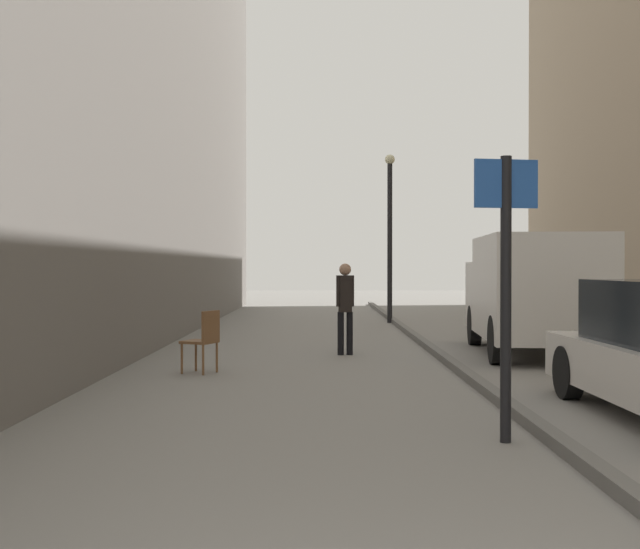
{
  "coord_description": "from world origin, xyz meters",
  "views": [
    {
      "loc": [
        -0.51,
        -2.13,
        1.6
      ],
      "look_at": [
        -0.55,
        12.52,
        1.45
      ],
      "focal_mm": 45.88,
      "sensor_mm": 36.0,
      "label": 1
    }
  ],
  "objects": [
    {
      "name": "ground_plane",
      "position": [
        0.0,
        12.0,
        0.0
      ],
      "size": [
        80.0,
        80.0,
        0.0
      ],
      "primitive_type": "plane",
      "color": "gray"
    },
    {
      "name": "street_sign_post",
      "position": [
        1.17,
        5.27,
        1.55
      ],
      "size": [
        0.6,
        0.13,
        2.6
      ],
      "rotation": [
        0.0,
        0.0,
        3.31
      ],
      "color": "black",
      "rests_on": "ground_plane"
    },
    {
      "name": "lamp_post",
      "position": [
        1.46,
        20.95,
        2.72
      ],
      "size": [
        0.28,
        0.28,
        4.76
      ],
      "color": "black",
      "rests_on": "ground_plane"
    },
    {
      "name": "kerb_strip",
      "position": [
        1.58,
        12.0,
        0.06
      ],
      "size": [
        0.16,
        40.0,
        0.12
      ],
      "primitive_type": "cube",
      "color": "#615F5B",
      "rests_on": "ground_plane"
    },
    {
      "name": "cafe_chair_near_window",
      "position": [
        -2.24,
        10.04,
        0.55
      ],
      "size": [
        0.58,
        0.58,
        0.94
      ],
      "rotation": [
        0.0,
        0.0,
        1.14
      ],
      "color": "brown",
      "rests_on": "ground_plane"
    },
    {
      "name": "delivery_van",
      "position": [
        3.35,
        12.68,
        1.16
      ],
      "size": [
        2.29,
        4.95,
        2.13
      ],
      "rotation": [
        0.0,
        0.0,
        -0.08
      ],
      "color": "silver",
      "rests_on": "ground_plane"
    },
    {
      "name": "pedestrian_main_foreground",
      "position": [
        -0.06,
        12.58,
        0.95
      ],
      "size": [
        0.33,
        0.22,
        1.65
      ],
      "rotation": [
        0.0,
        0.0,
        0.17
      ],
      "color": "black",
      "rests_on": "ground_plane"
    }
  ]
}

